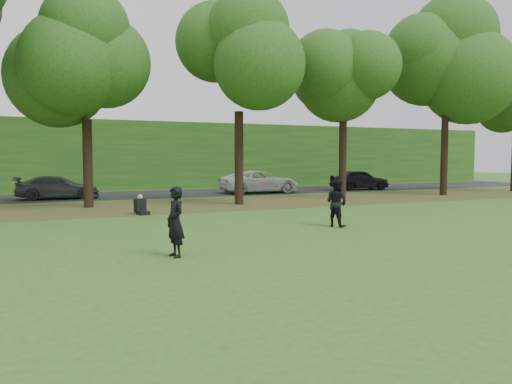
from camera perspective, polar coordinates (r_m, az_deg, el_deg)
ground at (r=12.22m, az=3.12°, el=-7.15°), size 120.00×120.00×0.00m
leaf_litter at (r=24.37m, az=-11.30°, el=-1.63°), size 60.00×7.00×0.01m
street at (r=32.18m, az=-14.62°, el=-0.32°), size 70.00×7.00×0.02m
far_hedge at (r=38.02m, az=-16.28°, el=4.05°), size 70.00×3.00×5.00m
player_left at (r=11.94m, az=-9.21°, el=-3.40°), size 0.49×0.66×1.67m
player_right at (r=17.19m, az=9.18°, el=-1.22°), size 0.86×0.96×1.63m
parked_cars at (r=30.63m, az=-12.01°, el=0.82°), size 40.12×2.64×1.46m
frisbee at (r=13.50m, az=0.98°, el=1.27°), size 0.29×0.28×0.14m
seated_person at (r=21.13m, az=-13.02°, el=-1.67°), size 0.55×0.80×0.83m
tree_line at (r=24.73m, az=-12.33°, el=16.71°), size 55.30×7.90×12.31m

